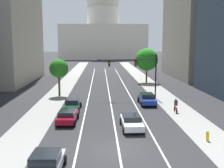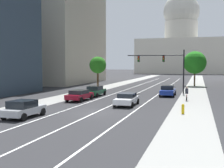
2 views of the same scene
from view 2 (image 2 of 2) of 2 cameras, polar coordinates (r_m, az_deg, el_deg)
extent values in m
plane|color=#2B2B2D|center=(65.91, 8.59, -0.12)|extent=(400.00, 400.00, 0.00)
cube|color=gray|center=(62.79, 0.30, -0.26)|extent=(3.79, 130.00, 0.01)
cube|color=gray|center=(60.30, 15.89, -0.58)|extent=(3.79, 130.00, 0.01)
cube|color=white|center=(51.82, 2.69, -1.12)|extent=(0.16, 90.00, 0.01)
cube|color=white|center=(51.14, 6.25, -1.20)|extent=(0.16, 90.00, 0.01)
cube|color=white|center=(50.66, 9.89, -1.28)|extent=(0.16, 90.00, 0.01)
cube|color=#B7AD99|center=(75.54, -11.62, 12.54)|extent=(19.66, 26.26, 32.10)
cube|color=beige|center=(151.99, 13.17, 5.21)|extent=(42.86, 22.30, 17.02)
cylinder|color=beige|center=(152.89, 13.25, 10.08)|extent=(16.15, 16.15, 8.98)
sphere|color=beige|center=(154.22, 13.30, 13.54)|extent=(17.71, 17.71, 17.71)
cube|color=#1E389E|center=(42.07, 10.78, -1.47)|extent=(1.92, 4.73, 0.62)
cube|color=black|center=(42.05, 10.79, -0.66)|extent=(1.74, 2.36, 0.58)
cylinder|color=black|center=(43.77, 9.75, -1.66)|extent=(0.23, 0.64, 0.64)
cylinder|color=black|center=(43.62, 12.16, -1.71)|extent=(0.23, 0.64, 0.64)
cylinder|color=black|center=(40.61, 9.28, -2.08)|extent=(0.23, 0.64, 0.64)
cylinder|color=black|center=(40.45, 11.89, -2.13)|extent=(0.23, 0.64, 0.64)
cube|color=silver|center=(31.78, 2.86, -3.14)|extent=(1.93, 4.73, 0.56)
cube|color=black|center=(31.92, 2.95, -2.18)|extent=(1.74, 2.22, 0.46)
cylinder|color=black|center=(33.57, 1.92, -3.25)|extent=(0.23, 0.64, 0.64)
cylinder|color=black|center=(33.18, 5.04, -3.34)|extent=(0.23, 0.64, 0.64)
cylinder|color=black|center=(30.50, 0.50, -3.96)|extent=(0.23, 0.64, 0.64)
cylinder|color=black|center=(30.07, 3.91, -4.07)|extent=(0.23, 0.64, 0.64)
cube|color=#B2B5BA|center=(25.71, -16.74, -4.94)|extent=(2.00, 4.18, 0.55)
cube|color=black|center=(25.46, -17.04, -3.73)|extent=(1.79, 2.14, 0.60)
cylinder|color=black|center=(27.42, -16.67, -4.99)|extent=(0.24, 0.65, 0.64)
cylinder|color=black|center=(26.40, -13.29, -5.26)|extent=(0.24, 0.65, 0.64)
cylinder|color=black|center=(25.20, -20.33, -5.83)|extent=(0.24, 0.65, 0.64)
cylinder|color=black|center=(24.08, -16.79, -6.19)|extent=(0.24, 0.65, 0.64)
cube|color=maroon|center=(36.22, -6.29, -2.31)|extent=(1.98, 4.72, 0.56)
cube|color=black|center=(36.03, -6.40, -1.54)|extent=(1.76, 2.51, 0.45)
cylinder|color=black|center=(38.06, -6.52, -2.44)|extent=(0.24, 0.65, 0.64)
cylinder|color=black|center=(37.33, -4.00, -2.55)|extent=(0.24, 0.65, 0.64)
cylinder|color=black|center=(35.24, -8.71, -2.96)|extent=(0.24, 0.65, 0.64)
cylinder|color=black|center=(34.45, -6.04, -3.09)|extent=(0.24, 0.65, 0.64)
cube|color=#14512D|center=(41.38, -3.30, -1.53)|extent=(1.81, 4.82, 0.57)
cube|color=black|center=(41.30, -3.32, -0.75)|extent=(1.64, 2.37, 0.56)
cylinder|color=black|center=(43.23, -3.63, -1.68)|extent=(0.23, 0.64, 0.64)
cylinder|color=black|center=(42.64, -1.43, -1.75)|extent=(0.23, 0.64, 0.64)
cylinder|color=black|center=(40.21, -5.28, -2.10)|extent=(0.23, 0.64, 0.64)
cylinder|color=black|center=(39.58, -2.94, -2.18)|extent=(0.23, 0.64, 0.64)
cylinder|color=black|center=(45.80, 13.74, 2.31)|extent=(0.20, 0.20, 6.68)
cylinder|color=black|center=(46.23, 8.38, 5.54)|extent=(8.69, 0.14, 0.14)
cube|color=black|center=(46.05, 9.99, 4.84)|extent=(0.32, 0.28, 0.96)
sphere|color=red|center=(45.91, 9.97, 5.22)|extent=(0.20, 0.20, 0.20)
sphere|color=orange|center=(45.90, 9.97, 4.85)|extent=(0.20, 0.20, 0.20)
sphere|color=green|center=(45.89, 9.96, 4.47)|extent=(0.20, 0.20, 0.20)
cube|color=black|center=(46.66, 5.19, 4.87)|extent=(0.32, 0.28, 0.96)
sphere|color=red|center=(46.52, 5.16, 5.24)|extent=(0.20, 0.20, 0.20)
sphere|color=orange|center=(46.51, 5.16, 4.87)|extent=(0.20, 0.20, 0.20)
sphere|color=green|center=(46.51, 5.16, 4.50)|extent=(0.20, 0.20, 0.20)
cylinder|color=yellow|center=(27.18, 13.61, -4.95)|extent=(0.26, 0.26, 0.70)
sphere|color=yellow|center=(27.12, 13.62, -4.05)|extent=(0.26, 0.26, 0.26)
cylinder|color=yellow|center=(27.02, 13.59, -4.92)|extent=(0.10, 0.12, 0.10)
cylinder|color=black|center=(36.82, 14.24, -2.72)|extent=(0.06, 0.66, 0.66)
cylinder|color=black|center=(37.85, 14.34, -2.55)|extent=(0.06, 0.66, 0.66)
cube|color=#A51919|center=(37.31, 14.30, -2.30)|extent=(0.08, 1.00, 0.36)
cube|color=#262833|center=(37.20, 14.31, -1.34)|extent=(0.37, 0.29, 0.64)
sphere|color=tan|center=(37.24, 14.33, -0.68)|extent=(0.22, 0.22, 0.22)
cylinder|color=#51381E|center=(51.51, -2.77, 0.70)|extent=(0.32, 0.32, 3.34)
sphere|color=#29771C|center=(51.43, -2.78, 3.71)|extent=(2.95, 2.95, 2.95)
cylinder|color=#51381E|center=(62.85, 15.74, 1.08)|extent=(0.32, 0.32, 3.25)
sphere|color=#278B20|center=(62.79, 15.79, 4.04)|extent=(4.64, 4.64, 4.64)
camera|label=1|loc=(11.76, -55.99, 21.97)|focal=45.96mm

